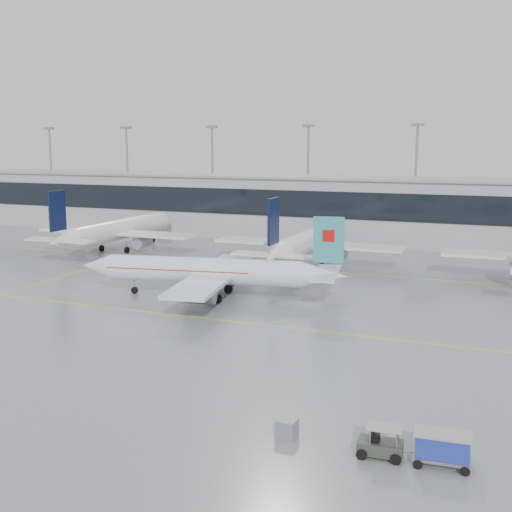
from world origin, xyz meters
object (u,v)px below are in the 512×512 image
at_px(baggage_tug, 380,446).
at_px(baggage_cart, 442,447).
at_px(gse_unit, 287,428).
at_px(air_canada_jet, 214,272).

bearing_deg(baggage_tug, baggage_cart, -0.00).
bearing_deg(gse_unit, air_canada_jet, 126.22).
distance_m(air_canada_jet, baggage_cart, 44.80).
height_order(baggage_tug, gse_unit, baggage_tug).
relative_size(air_canada_jet, baggage_tug, 8.32).
xyz_separation_m(air_canada_jet, baggage_tug, (27.02, -32.92, -2.56)).
bearing_deg(baggage_cart, gse_unit, 175.58).
bearing_deg(gse_unit, baggage_cart, 3.34).
height_order(air_canada_jet, gse_unit, air_canada_jet).
distance_m(baggage_tug, gse_unit, 6.10).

